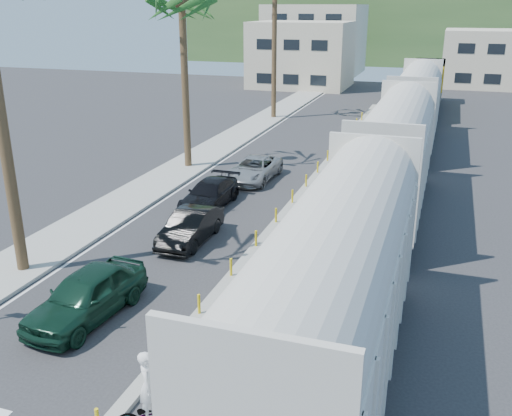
{
  "coord_description": "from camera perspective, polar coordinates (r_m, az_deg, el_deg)",
  "views": [
    {
      "loc": [
        7.17,
        -10.38,
        9.93
      ],
      "look_at": [
        0.11,
        10.68,
        2.0
      ],
      "focal_mm": 40.0,
      "sensor_mm": 36.0,
      "label": 1
    }
  ],
  "objects": [
    {
      "name": "car_lead",
      "position": [
        19.96,
        -16.59,
        -8.35
      ],
      "size": [
        2.83,
        5.24,
        1.67
      ],
      "primitive_type": "imported",
      "rotation": [
        0.0,
        0.0,
        -0.09
      ],
      "color": "#0F2E20",
      "rests_on": "ground"
    },
    {
      "name": "car_third",
      "position": [
        29.62,
        -4.67,
        1.4
      ],
      "size": [
        2.16,
        4.83,
        1.37
      ],
      "primitive_type": "imported",
      "rotation": [
        0.0,
        0.0,
        -0.02
      ],
      "color": "black",
      "rests_on": "ground"
    },
    {
      "name": "hillside",
      "position": [
        110.68,
        15.49,
        16.94
      ],
      "size": [
        80.0,
        20.0,
        12.0
      ],
      "primitive_type": "cube",
      "color": "#385628",
      "rests_on": "ground"
    },
    {
      "name": "ground",
      "position": [
        16.05,
        -13.33,
        -19.19
      ],
      "size": [
        140.0,
        140.0,
        0.0
      ],
      "primitive_type": "plane",
      "color": "#28282B",
      "rests_on": "ground"
    },
    {
      "name": "rails",
      "position": [
        39.7,
        14.85,
        4.54
      ],
      "size": [
        1.56,
        100.0,
        0.06
      ],
      "color": "black",
      "rests_on": "ground"
    },
    {
      "name": "car_second",
      "position": [
        25.27,
        -6.58,
        -1.87
      ],
      "size": [
        1.53,
        4.34,
        1.43
      ],
      "primitive_type": "imported",
      "rotation": [
        0.0,
        0.0,
        0.0
      ],
      "color": "black",
      "rests_on": "ground"
    },
    {
      "name": "median",
      "position": [
        32.69,
        5.0,
        2.05
      ],
      "size": [
        0.45,
        60.0,
        0.85
      ],
      "color": "gray",
      "rests_on": "ground"
    },
    {
      "name": "sidewalk",
      "position": [
        39.93,
        -5.21,
        5.28
      ],
      "size": [
        3.0,
        90.0,
        0.15
      ],
      "primitive_type": "cube",
      "color": "gray",
      "rests_on": "ground"
    },
    {
      "name": "car_rear",
      "position": [
        34.09,
        -0.19,
        3.93
      ],
      "size": [
        2.58,
        5.12,
        1.39
      ],
      "primitive_type": "imported",
      "rotation": [
        0.0,
        0.0,
        -0.03
      ],
      "color": "#989B9D",
      "rests_on": "ground"
    },
    {
      "name": "freight_train",
      "position": [
        34.1,
        14.59,
        7.13
      ],
      "size": [
        3.0,
        60.94,
        5.85
      ],
      "color": "beige",
      "rests_on": "ground"
    },
    {
      "name": "lane_markings",
      "position": [
        37.91,
        3.65,
        4.43
      ],
      "size": [
        9.42,
        90.0,
        0.01
      ],
      "color": "silver",
      "rests_on": "ground"
    },
    {
      "name": "buildings",
      "position": [
        83.34,
        9.45,
        15.56
      ],
      "size": [
        38.0,
        27.0,
        10.0
      ],
      "color": "#BCB096",
      "rests_on": "ground"
    },
    {
      "name": "cyclist",
      "position": [
        14.78,
        -10.25,
        -19.24
      ],
      "size": [
        1.98,
        2.4,
        2.33
      ],
      "rotation": [
        0.0,
        0.0,
        1.94
      ],
      "color": "#9EA0A5",
      "rests_on": "ground"
    }
  ]
}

